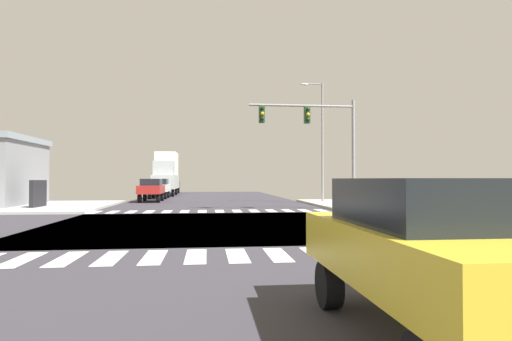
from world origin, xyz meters
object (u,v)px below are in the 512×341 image
Objects in this scene: box_truck_trailing_1 at (166,173)px; sedan_leading_4 at (426,245)px; street_lamp at (320,132)px; sedan_nearside_1 at (151,188)px; traffic_signal_mast at (314,128)px; pickup_farside_1 at (171,183)px; sedan_crossing_2 at (159,187)px.

sedan_leading_4 is at bearing 99.00° from box_truck_trailing_1.
box_truck_trailing_1 is at bearing 99.00° from sedan_leading_4.
sedan_leading_4 is at bearing -102.44° from street_lamp.
sedan_nearside_1 is at bearing 164.70° from street_lamp.
pickup_farside_1 is at bearing 109.50° from traffic_signal_mast.
pickup_farside_1 reaches higher than sedan_leading_4.
traffic_signal_mast reaches higher than sedan_nearside_1.
sedan_crossing_2 is at bearing 90.00° from box_truck_trailing_1.
box_truck_trailing_1 is (-0.00, 12.76, 1.45)m from sedan_nearside_1.
sedan_crossing_2 is at bearing -90.00° from sedan_nearside_1.
sedan_crossing_2 is (-13.14, 9.44, -4.35)m from street_lamp.
sedan_leading_4 is 44.79m from box_truck_trailing_1.
box_truck_trailing_1 is at bearing 90.00° from pickup_farside_1.
traffic_signal_mast is 26.12m from box_truck_trailing_1.
sedan_nearside_1 is at bearing 102.54° from sedan_leading_4.
traffic_signal_mast is 0.71× the size of street_lamp.
street_lamp is 16.76m from sedan_crossing_2.
sedan_leading_4 is (7.00, -51.19, -0.17)m from pickup_farside_1.
traffic_signal_mast is 20.30m from sedan_crossing_2.
street_lamp is at bearing 119.40° from pickup_farside_1.
street_lamp is 1.82× the size of pickup_farside_1.
sedan_nearside_1 is 1.00× the size of sedan_crossing_2.
traffic_signal_mast is 1.30× the size of pickup_farside_1.
sedan_leading_4 is at bearing 102.54° from sedan_nearside_1.
traffic_signal_mast is 1.54× the size of sedan_crossing_2.
box_truck_trailing_1 is at bearing 114.64° from traffic_signal_mast.
traffic_signal_mast is at bearing 134.87° from sedan_nearside_1.
sedan_leading_4 is (7.00, -37.31, 0.00)m from sedan_crossing_2.
sedan_nearside_1 is (-10.85, 10.89, -3.78)m from traffic_signal_mast.
pickup_farside_1 is 7.09m from box_truck_trailing_1.
box_truck_trailing_1 reaches higher than sedan_leading_4.
traffic_signal_mast is 32.69m from pickup_farside_1.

